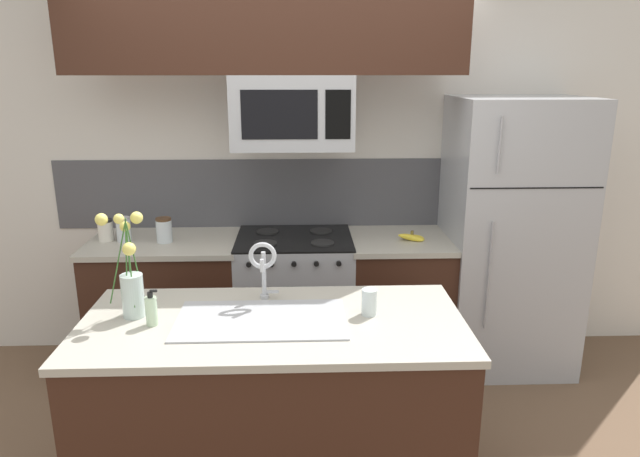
{
  "coord_description": "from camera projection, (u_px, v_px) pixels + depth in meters",
  "views": [
    {
      "loc": [
        0.04,
        -2.7,
        2.0
      ],
      "look_at": [
        0.15,
        0.27,
        1.16
      ],
      "focal_mm": 32.0,
      "sensor_mm": 36.0,
      "label": 1
    }
  ],
  "objects": [
    {
      "name": "ground_plane",
      "position": [
        295.0,
        444.0,
        3.14
      ],
      "size": [
        10.0,
        10.0,
        0.0
      ],
      "primitive_type": "plane",
      "color": "brown"
    },
    {
      "name": "rear_partition",
      "position": [
        336.0,
        170.0,
        4.03
      ],
      "size": [
        5.2,
        0.1,
        2.6
      ],
      "primitive_type": "cube",
      "color": "silver",
      "rests_on": "ground"
    },
    {
      "name": "splash_band",
      "position": [
        294.0,
        193.0,
        4.0
      ],
      "size": [
        3.3,
        0.01,
        0.48
      ],
      "primitive_type": "cube",
      "color": "#4C4C51",
      "rests_on": "rear_partition"
    },
    {
      "name": "back_counter_left",
      "position": [
        169.0,
        305.0,
        3.85
      ],
      "size": [
        0.98,
        0.65,
        0.91
      ],
      "color": "#381E14",
      "rests_on": "ground"
    },
    {
      "name": "back_counter_right",
      "position": [
        398.0,
        301.0,
        3.91
      ],
      "size": [
        0.68,
        0.65,
        0.91
      ],
      "color": "#381E14",
      "rests_on": "ground"
    },
    {
      "name": "stove_range",
      "position": [
        295.0,
        302.0,
        3.88
      ],
      "size": [
        0.76,
        0.64,
        0.93
      ],
      "color": "#A8AAAF",
      "rests_on": "ground"
    },
    {
      "name": "microwave",
      "position": [
        293.0,
        112.0,
        3.51
      ],
      "size": [
        0.74,
        0.4,
        0.44
      ],
      "color": "#A8AAAF"
    },
    {
      "name": "upper_cabinet_band",
      "position": [
        266.0,
        22.0,
        3.34
      ],
      "size": [
        2.35,
        0.34,
        0.6
      ],
      "primitive_type": "cube",
      "color": "#381E14"
    },
    {
      "name": "refrigerator",
      "position": [
        509.0,
        236.0,
        3.83
      ],
      "size": [
        0.84,
        0.74,
        1.83
      ],
      "color": "#A8AAAF",
      "rests_on": "ground"
    },
    {
      "name": "storage_jar_tall",
      "position": [
        106.0,
        230.0,
        3.71
      ],
      "size": [
        0.1,
        0.1,
        0.14
      ],
      "color": "silver",
      "rests_on": "back_counter_left"
    },
    {
      "name": "storage_jar_medium",
      "position": [
        124.0,
        229.0,
        3.69
      ],
      "size": [
        0.09,
        0.09,
        0.16
      ],
      "color": "silver",
      "rests_on": "back_counter_left"
    },
    {
      "name": "storage_jar_short",
      "position": [
        164.0,
        230.0,
        3.67
      ],
      "size": [
        0.1,
        0.1,
        0.16
      ],
      "color": "silver",
      "rests_on": "back_counter_left"
    },
    {
      "name": "banana_bunch",
      "position": [
        412.0,
        237.0,
        3.72
      ],
      "size": [
        0.19,
        0.11,
        0.08
      ],
      "color": "yellow",
      "rests_on": "back_counter_right"
    },
    {
      "name": "island_counter",
      "position": [
        275.0,
        409.0,
        2.68
      ],
      "size": [
        1.72,
        0.8,
        0.91
      ],
      "color": "#381E14",
      "rests_on": "ground"
    },
    {
      "name": "kitchen_sink",
      "position": [
        262.0,
        334.0,
        2.57
      ],
      "size": [
        0.76,
        0.43,
        0.16
      ],
      "color": "#ADAFB5",
      "rests_on": "island_counter"
    },
    {
      "name": "sink_faucet",
      "position": [
        263.0,
        263.0,
        2.7
      ],
      "size": [
        0.14,
        0.14,
        0.31
      ],
      "color": "#B7BABF",
      "rests_on": "island_counter"
    },
    {
      "name": "dish_soap_bottle",
      "position": [
        151.0,
        310.0,
        2.49
      ],
      "size": [
        0.06,
        0.05,
        0.16
      ],
      "color": "beige",
      "rests_on": "island_counter"
    },
    {
      "name": "drinking_glass",
      "position": [
        369.0,
        302.0,
        2.6
      ],
      "size": [
        0.07,
        0.07,
        0.12
      ],
      "color": "silver",
      "rests_on": "island_counter"
    },
    {
      "name": "flower_vase",
      "position": [
        131.0,
        283.0,
        2.55
      ],
      "size": [
        0.18,
        0.18,
        0.49
      ],
      "color": "silver",
      "rests_on": "island_counter"
    }
  ]
}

